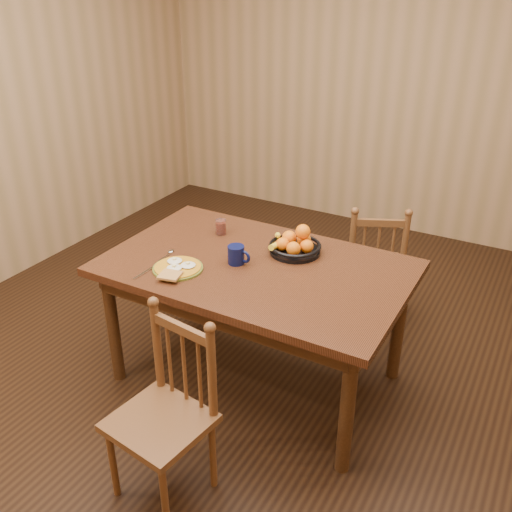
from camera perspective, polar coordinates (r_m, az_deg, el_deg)
The scene contains 10 objects.
room at distance 2.80m, azimuth 0.00°, elevation 10.06°, with size 4.52×5.02×2.72m.
dining_table at distance 3.07m, azimuth 0.00°, elevation -2.24°, with size 1.60×1.00×0.75m.
chair_far at distance 3.79m, azimuth 11.58°, elevation -1.03°, with size 0.51×0.50×0.86m.
chair_near at distance 2.61m, azimuth -9.04°, elevation -15.39°, with size 0.44×0.43×0.87m.
breakfast_plate at distance 3.00m, azimuth -7.86°, elevation -1.19°, with size 0.26×0.30×0.04m.
fork at distance 3.01m, azimuth -10.83°, elevation -1.49°, with size 0.04×0.18×0.00m.
spoon at distance 3.18m, azimuth -8.70°, elevation 0.30°, with size 0.04×0.16×0.01m.
coffee_mug at distance 3.02m, azimuth -1.93°, elevation 0.13°, with size 0.13×0.09×0.10m.
juice_glass at distance 3.36m, azimuth -3.54°, elevation 2.87°, with size 0.06×0.06×0.09m.
fruit_bowl at distance 3.14m, azimuth 3.93°, elevation 1.12°, with size 0.29×0.29×0.17m.
Camera 1 is at (1.31, -2.33, 2.18)m, focal length 40.00 mm.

